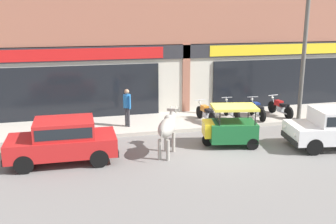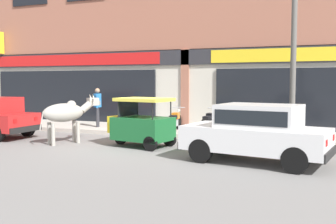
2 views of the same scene
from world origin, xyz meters
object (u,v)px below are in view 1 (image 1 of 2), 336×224
(car_1, at_px, (63,139))
(motorcycle_3, at_px, (280,108))
(auto_rickshaw, at_px, (230,129))
(motorcycle_0, at_px, (206,113))
(utility_pole, at_px, (303,60))
(motorcycle_1, at_px, (231,110))
(motorcycle_2, at_px, (257,110))
(pedestrian, at_px, (127,104))
(cow, at_px, (167,127))

(car_1, bearing_deg, motorcycle_3, 18.05)
(auto_rickshaw, relative_size, motorcycle_0, 1.17)
(utility_pole, bearing_deg, motorcycle_1, 165.59)
(motorcycle_0, bearing_deg, utility_pole, -7.59)
(car_1, bearing_deg, motorcycle_1, 23.84)
(motorcycle_2, bearing_deg, motorcycle_1, 171.15)
(motorcycle_3, bearing_deg, utility_pole, -51.68)
(pedestrian, relative_size, utility_pole, 0.30)
(car_1, relative_size, motorcycle_1, 2.01)
(motorcycle_1, distance_m, pedestrian, 4.80)
(cow, xyz_separation_m, motorcycle_0, (2.56, 3.22, -0.47))
(motorcycle_2, bearing_deg, motorcycle_3, 5.40)
(auto_rickshaw, bearing_deg, motorcycle_3, 38.24)
(auto_rickshaw, distance_m, motorcycle_3, 4.81)
(motorcycle_3, xyz_separation_m, utility_pole, (0.55, -0.70, 2.27))
(auto_rickshaw, distance_m, motorcycle_2, 3.82)
(car_1, distance_m, pedestrian, 4.13)
(car_1, xyz_separation_m, motorcycle_1, (7.36, 3.25, -0.28))
(car_1, xyz_separation_m, motorcycle_0, (6.07, 3.06, -0.28))
(motorcycle_2, distance_m, utility_pole, 2.96)
(car_1, relative_size, auto_rickshaw, 1.73)
(motorcycle_2, bearing_deg, car_1, -160.22)
(car_1, height_order, auto_rickshaw, auto_rickshaw)
(motorcycle_1, relative_size, pedestrian, 1.13)
(motorcycle_0, height_order, motorcycle_2, same)
(car_1, distance_m, motorcycle_3, 10.29)
(auto_rickshaw, height_order, motorcycle_2, auto_rickshaw)
(car_1, xyz_separation_m, motorcycle_2, (8.54, 3.07, -0.28))
(utility_pole, bearing_deg, auto_rickshaw, -152.24)
(cow, relative_size, auto_rickshaw, 0.93)
(cow, xyz_separation_m, car_1, (-3.51, 0.16, -0.19))
(motorcycle_0, bearing_deg, motorcycle_1, 8.57)
(motorcycle_1, bearing_deg, auto_rickshaw, -113.99)
(pedestrian, bearing_deg, car_1, -129.22)
(cow, distance_m, motorcycle_3, 7.13)
(car_1, bearing_deg, motorcycle_0, 26.75)
(cow, xyz_separation_m, motorcycle_2, (5.03, 3.23, -0.47))
(motorcycle_3, height_order, utility_pole, utility_pole)
(utility_pole, bearing_deg, cow, -158.77)
(motorcycle_3, bearing_deg, cow, -151.90)
(car_1, relative_size, pedestrian, 2.28)
(motorcycle_2, relative_size, pedestrian, 1.13)
(car_1, xyz_separation_m, pedestrian, (2.60, 3.19, 0.32))
(motorcycle_1, bearing_deg, car_1, -156.16)
(motorcycle_0, bearing_deg, pedestrian, 177.84)
(car_1, xyz_separation_m, utility_pole, (10.33, 2.49, 2.00))
(auto_rickshaw, bearing_deg, cow, -171.44)
(car_1, distance_m, motorcycle_1, 8.05)
(cow, relative_size, motorcycle_1, 1.08)
(cow, height_order, car_1, cow)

